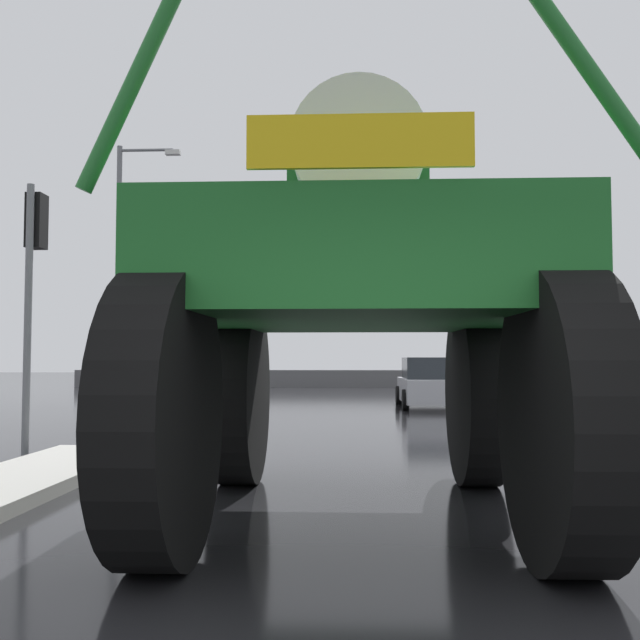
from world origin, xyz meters
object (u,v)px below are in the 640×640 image
oversize_sprayer (358,309)px  traffic_signal_near_left (34,259)px  streetlight_far_left (123,259)px  sedan_ahead (430,384)px  traffic_signal_far_left (485,325)px

oversize_sprayer → traffic_signal_near_left: size_ratio=1.36×
oversize_sprayer → streetlight_far_left: size_ratio=0.63×
sedan_ahead → traffic_signal_far_left: traffic_signal_far_left is taller
oversize_sprayer → traffic_signal_near_left: oversize_sprayer is taller
traffic_signal_near_left → traffic_signal_far_left: bearing=62.0°
sedan_ahead → traffic_signal_near_left: traffic_signal_near_left is taller
oversize_sprayer → sedan_ahead: size_ratio=1.35×
sedan_ahead → traffic_signal_near_left: 13.77m
traffic_signal_near_left → traffic_signal_far_left: 21.87m
streetlight_far_left → traffic_signal_far_left: bearing=23.5°
oversize_sprayer → sedan_ahead: (2.27, 15.39, -1.22)m
traffic_signal_far_left → streetlight_far_left: streetlight_far_left is taller
sedan_ahead → traffic_signal_far_left: (3.10, 7.78, 2.18)m
sedan_ahead → streetlight_far_left: streetlight_far_left is taller
sedan_ahead → streetlight_far_left: size_ratio=0.47×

